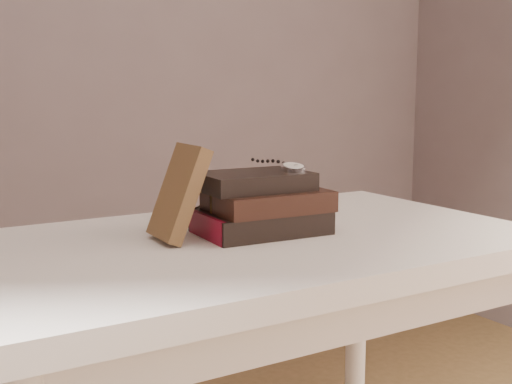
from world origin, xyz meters
TOP-DOWN VIEW (x-y plane):
  - table at (0.00, 0.35)m, footprint 1.00×0.60m
  - book_stack at (0.03, 0.37)m, footprint 0.23×0.16m
  - journal at (-0.12, 0.39)m, footprint 0.09×0.10m
  - pocket_watch at (0.08, 0.36)m, footprint 0.05×0.15m
  - eyeglasses at (-0.05, 0.44)m, footprint 0.10×0.11m

SIDE VIEW (x-z plane):
  - table at x=0.00m, z-range 0.28..1.03m
  - book_stack at x=0.03m, z-range 0.75..0.86m
  - eyeglasses at x=-0.05m, z-range 0.79..0.83m
  - journal at x=-0.12m, z-range 0.75..0.91m
  - pocket_watch at x=0.08m, z-range 0.86..0.88m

